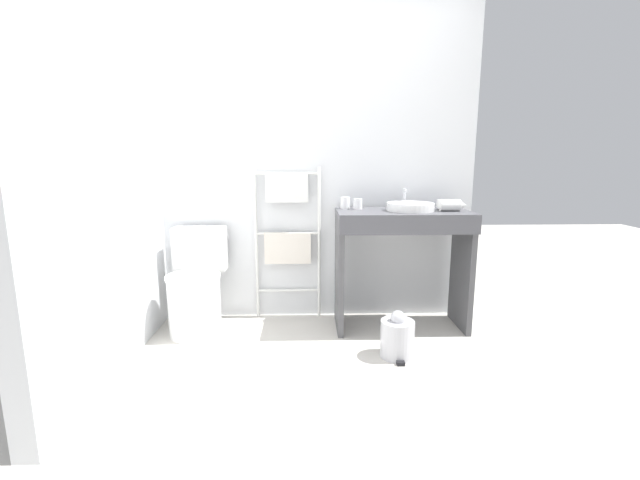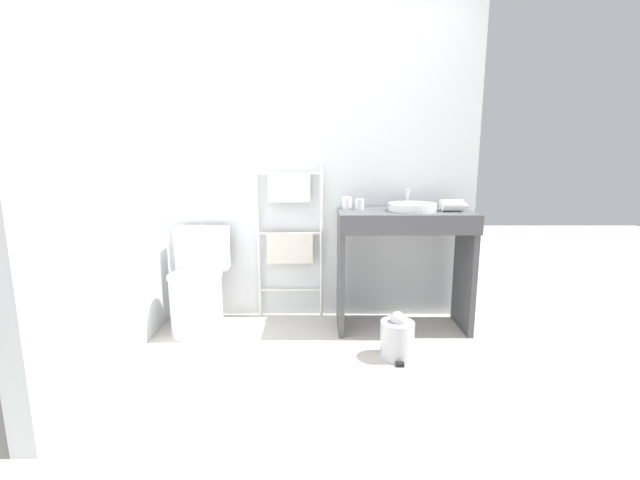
# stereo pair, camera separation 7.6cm
# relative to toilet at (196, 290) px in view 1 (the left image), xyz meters

# --- Properties ---
(ground_plane) EXTENTS (12.00, 12.00, 0.00)m
(ground_plane) POSITION_rel_toilet_xyz_m (0.84, -1.07, -0.31)
(ground_plane) COLOR beige
(wall_back) EXTENTS (2.54, 0.12, 2.64)m
(wall_back) POSITION_rel_toilet_xyz_m (0.84, 0.37, 1.00)
(wall_back) COLOR silver
(wall_back) RESTS_ON ground_plane
(wall_side) EXTENTS (0.12, 2.06, 2.64)m
(wall_side) POSITION_rel_toilet_xyz_m (-0.37, -0.38, 1.00)
(wall_side) COLOR silver
(wall_side) RESTS_ON ground_plane
(toilet) EXTENTS (0.39, 0.52, 0.76)m
(toilet) POSITION_rel_toilet_xyz_m (0.00, 0.00, 0.00)
(toilet) COLOR white
(toilet) RESTS_ON ground_plane
(towel_radiator) EXTENTS (0.52, 0.06, 1.19)m
(towel_radiator) POSITION_rel_toilet_xyz_m (0.66, 0.26, 0.43)
(towel_radiator) COLOR white
(towel_radiator) RESTS_ON ground_plane
(vanity_counter) EXTENTS (0.96, 0.49, 0.89)m
(vanity_counter) POSITION_rel_toilet_xyz_m (1.51, 0.03, 0.28)
(vanity_counter) COLOR #4C4C51
(vanity_counter) RESTS_ON ground_plane
(sink_basin) EXTENTS (0.34, 0.34, 0.06)m
(sink_basin) POSITION_rel_toilet_xyz_m (1.56, 0.03, 0.60)
(sink_basin) COLOR white
(sink_basin) RESTS_ON vanity_counter
(faucet) EXTENTS (0.02, 0.10, 0.15)m
(faucet) POSITION_rel_toilet_xyz_m (1.56, 0.22, 0.67)
(faucet) COLOR silver
(faucet) RESTS_ON vanity_counter
(cup_near_wall) EXTENTS (0.07, 0.07, 0.09)m
(cup_near_wall) POSITION_rel_toilet_xyz_m (1.10, 0.17, 0.62)
(cup_near_wall) COLOR white
(cup_near_wall) RESTS_ON vanity_counter
(cup_near_edge) EXTENTS (0.06, 0.06, 0.08)m
(cup_near_edge) POSITION_rel_toilet_xyz_m (1.19, 0.13, 0.61)
(cup_near_edge) COLOR white
(cup_near_edge) RESTS_ON vanity_counter
(hair_dryer) EXTENTS (0.19, 0.17, 0.08)m
(hair_dryer) POSITION_rel_toilet_xyz_m (1.85, 0.01, 0.61)
(hair_dryer) COLOR white
(hair_dryer) RESTS_ON vanity_counter
(trash_bin) EXTENTS (0.22, 0.25, 0.31)m
(trash_bin) POSITION_rel_toilet_xyz_m (1.39, -0.46, -0.18)
(trash_bin) COLOR #B7B7BC
(trash_bin) RESTS_ON ground_plane
(bath_mat) EXTENTS (0.56, 0.36, 0.01)m
(bath_mat) POSITION_rel_toilet_xyz_m (0.04, -0.54, -0.31)
(bath_mat) COLOR silver
(bath_mat) RESTS_ON ground_plane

